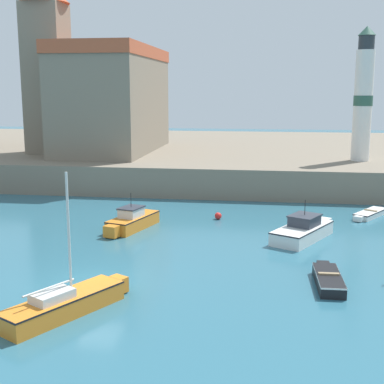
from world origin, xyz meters
The scene contains 10 objects.
ground_plane centered at (0.00, 0.00, 0.00)m, with size 200.00×200.00×0.00m, color #2D667A.
quay_seawall centered at (0.00, 39.60, 1.26)m, with size 120.00×40.00×2.51m, color gray.
motorboat_white_0 centered at (10.09, 9.10, 0.54)m, with size 4.01×5.77×2.36m.
sailboat_orange_1 centered at (0.07, -3.42, 0.49)m, with size 3.86×5.71×5.70m.
motorboat_orange_2 centered at (-0.68, 9.86, 0.54)m, with size 2.71×5.09×2.35m.
dinghy_black_4 centered at (10.73, 1.41, 0.29)m, with size 1.21×3.94×0.61m.
dinghy_white_6 centered at (15.05, 15.52, 0.23)m, with size 2.85×3.76×0.49m.
mooring_buoy centered at (4.55, 13.24, 0.24)m, with size 0.48×0.48×0.48m, color red.
church centered at (-8.87, 31.03, 8.33)m, with size 12.50×17.89×16.46m.
lighthouse centered at (16.00, 26.94, 8.15)m, with size 1.65×1.65×11.67m.
Camera 1 is at (7.88, -22.46, 8.79)m, focal length 50.00 mm.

